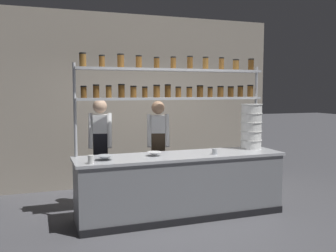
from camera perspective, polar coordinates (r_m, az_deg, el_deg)
The scene contains 11 objects.
ground_plane at distance 5.69m, azimuth 1.96°, elevation -13.53°, with size 40.00×40.00×0.00m, color #4C4C51.
back_wall at distance 7.40m, azimuth -4.06°, elevation 3.88°, with size 5.48×0.12×3.30m, color #9E9384.
prep_counter at distance 5.56m, azimuth 1.98°, elevation -9.05°, with size 3.08×0.76×0.92m.
spice_shelf_unit at distance 5.69m, azimuth 0.88°, elevation 5.97°, with size 2.96×0.28×2.37m.
chef_left at distance 5.97m, azimuth -10.24°, elevation -2.89°, with size 0.40×0.33×1.71m.
chef_center at distance 6.11m, azimuth -1.51°, elevation -2.83°, with size 0.41×0.35×1.68m.
container_stack at distance 6.12m, azimuth 12.57°, elevation -0.04°, with size 0.34×0.34×0.72m.
prep_bowl_near_left at distance 5.34m, azimuth -2.06°, elevation -4.27°, with size 0.21×0.21×0.06m.
prep_bowl_center_front at distance 5.10m, azimuth -9.57°, elevation -4.79°, with size 0.23×0.23×0.06m.
serving_cup_front at distance 5.51m, azimuth 7.14°, elevation -3.88°, with size 0.08×0.08×0.08m.
serving_cup_by_board at distance 4.88m, azimuth -11.67°, elevation -5.01°, with size 0.08×0.08×0.11m.
Camera 1 is at (-1.98, -5.00, 1.85)m, focal length 40.00 mm.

